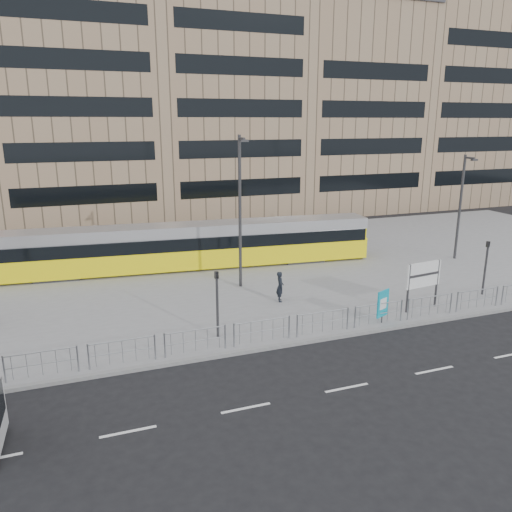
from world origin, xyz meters
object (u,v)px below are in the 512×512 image
object	(u,v)px
ad_panel	(383,304)
lamp_post_east	(461,203)
station_sign	(423,277)
traffic_light_west	(217,296)
tram	(186,246)
pedestrian	(280,287)
traffic_light_east	(486,261)
lamp_post_west	(240,207)

from	to	relation	value
ad_panel	lamp_post_east	size ratio (longest dim) A/B	0.23
ad_panel	lamp_post_east	world-z (taller)	lamp_post_east
station_sign	traffic_light_west	bearing A→B (deg)	171.19
tram	lamp_post_east	xyz separation A→B (m)	(18.57, -4.32, 2.54)
pedestrian	lamp_post_east	world-z (taller)	lamp_post_east
pedestrian	traffic_light_west	xyz separation A→B (m)	(-4.45, -3.31, 1.14)
pedestrian	traffic_light_east	distance (m)	11.67
pedestrian	lamp_post_west	bearing A→B (deg)	35.09
tram	traffic_light_west	distance (m)	11.46
traffic_light_east	lamp_post_west	xyz separation A→B (m)	(-12.45, 6.05, 2.80)
pedestrian	traffic_light_east	world-z (taller)	traffic_light_east
station_sign	ad_panel	world-z (taller)	station_sign
tram	station_sign	xyz separation A→B (m)	(9.86, -11.71, 0.28)
lamp_post_west	pedestrian	bearing A→B (deg)	-68.97
traffic_light_east	tram	bearing A→B (deg)	138.69
pedestrian	lamp_post_west	xyz separation A→B (m)	(-1.21, 3.14, 3.94)
tram	pedestrian	world-z (taller)	tram
ad_panel	traffic_light_west	xyz separation A→B (m)	(-7.95, 1.19, 1.00)
traffic_light_west	traffic_light_east	bearing A→B (deg)	-12.03
ad_panel	lamp_post_east	distance (m)	14.64
lamp_post_east	station_sign	bearing A→B (deg)	-139.63
station_sign	lamp_post_west	bearing A→B (deg)	131.50
station_sign	lamp_post_west	world-z (taller)	lamp_post_west
tram	station_sign	bearing A→B (deg)	-44.66
tram	traffic_light_east	distance (m)	18.31
tram	pedestrian	distance (m)	8.80
station_sign	lamp_post_west	distance (m)	10.66
traffic_light_east	lamp_post_west	distance (m)	14.12
station_sign	traffic_light_east	size ratio (longest dim) A/B	0.82
ad_panel	traffic_light_east	bearing A→B (deg)	-11.77
ad_panel	lamp_post_west	distance (m)	9.74
ad_panel	pedestrian	xyz separation A→B (m)	(-3.50, 4.50, -0.14)
lamp_post_east	lamp_post_west	bearing A→B (deg)	-177.75
traffic_light_west	lamp_post_east	distance (m)	20.97
traffic_light_west	traffic_light_east	size ratio (longest dim) A/B	1.00
traffic_light_west	tram	bearing A→B (deg)	71.21
tram	traffic_light_east	bearing A→B (deg)	-31.73
traffic_light_west	lamp_post_west	world-z (taller)	lamp_post_west
pedestrian	lamp_post_west	size ratio (longest dim) A/B	0.19
tram	station_sign	size ratio (longest dim) A/B	9.93
ad_panel	lamp_post_east	xyz separation A→B (m)	(11.68, 8.28, 3.05)
lamp_post_west	lamp_post_east	distance (m)	16.42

